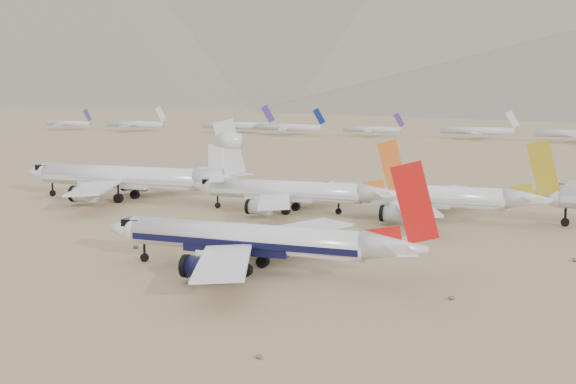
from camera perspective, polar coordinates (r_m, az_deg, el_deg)
The scene contains 7 objects.
ground at distance 109.86m, azimuth -1.33°, elevation -6.62°, with size 7000.00×7000.00×0.00m, color #80684A.
main_airliner at distance 116.07m, azimuth -2.10°, elevation -3.46°, with size 48.64×47.51×17.17m.
row2_gold_tail at distance 163.75m, azimuth 9.84°, elevation -0.33°, with size 47.44×46.40×16.89m.
row2_orange_tail at distance 170.17m, azimuth 0.39°, elevation 0.03°, with size 45.80×44.80×16.34m.
row2_white_trijet at distance 191.05m, azimuth -11.07°, elevation 1.06°, with size 55.91×54.64×19.81m.
distant_storage_row at distance 418.85m, azimuth 11.19°, elevation 4.34°, with size 464.82×53.45×15.88m.
desert_scrub at distance 92.83m, azimuth -14.32°, elevation -9.35°, with size 247.37×121.67×0.63m.
Camera 1 is at (41.86, -97.94, 26.93)m, focal length 50.00 mm.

